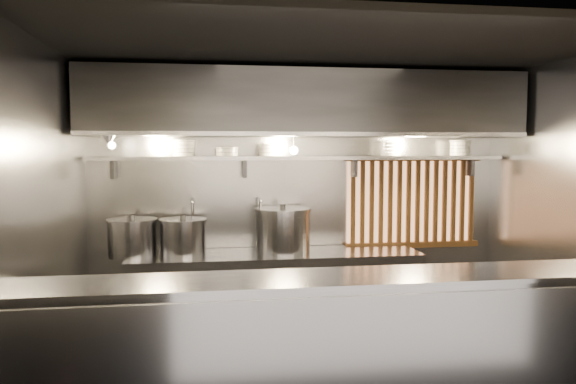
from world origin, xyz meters
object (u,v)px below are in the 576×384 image
object	(u,v)px
stock_pot_left	(132,237)
stock_pot_right	(283,230)
heat_lamp	(109,139)
pendant_bulb	(294,150)
stock_pot_mid	(183,237)

from	to	relation	value
stock_pot_left	stock_pot_right	xyz separation A→B (m)	(1.53, 0.00, 0.04)
heat_lamp	pendant_bulb	size ratio (longest dim) A/B	1.87
stock_pot_right	heat_lamp	bearing A→B (deg)	-168.93
pendant_bulb	stock_pot_mid	xyz separation A→B (m)	(-1.14, -0.03, -0.88)
stock_pot_mid	stock_pot_left	bearing A→B (deg)	179.08
heat_lamp	stock_pot_left	world-z (taller)	heat_lamp
pendant_bulb	stock_pot_right	bearing A→B (deg)	-169.92
heat_lamp	stock_pot_right	distance (m)	1.95
pendant_bulb	stock_pot_mid	bearing A→B (deg)	-178.34
stock_pot_left	stock_pot_mid	xyz separation A→B (m)	(0.51, -0.01, -0.00)
heat_lamp	stock_pot_mid	distance (m)	1.22
pendant_bulb	stock_pot_mid	world-z (taller)	pendant_bulb
heat_lamp	pendant_bulb	distance (m)	1.83
heat_lamp	pendant_bulb	world-z (taller)	heat_lamp
heat_lamp	stock_pot_left	size ratio (longest dim) A/B	0.56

